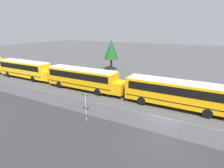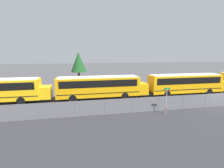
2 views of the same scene
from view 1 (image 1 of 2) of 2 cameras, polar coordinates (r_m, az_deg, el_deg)
The scene contains 7 objects.
ground_plane at distance 16.57m, azimuth 15.93°, elevation -15.52°, with size 200.00×200.00×0.00m, color #424244.
fence at distance 16.14m, azimuth 16.18°, elevation -13.02°, with size 106.99×0.07×1.64m.
school_bus_1 at distance 36.22m, azimuth -26.47°, elevation 4.67°, with size 12.93×2.46×3.24m.
school_bus_2 at distance 26.48m, azimuth -9.44°, elevation 2.13°, with size 12.93×2.46×3.24m.
school_bus_3 at distance 21.33m, azimuth 20.54°, elevation -2.56°, with size 12.93×2.46×3.24m.
street_sign at distance 17.55m, azimuth -8.52°, elevation -7.31°, with size 0.70×0.09×2.90m.
tree_0 at distance 38.94m, azimuth -0.24°, elevation 11.23°, with size 3.23×3.23×6.72m.
Camera 1 is at (2.38, -13.81, 8.85)m, focal length 28.00 mm.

